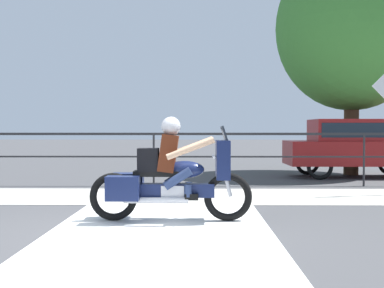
# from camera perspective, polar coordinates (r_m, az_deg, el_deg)

# --- Properties ---
(ground_plane) EXTENTS (120.00, 120.00, 0.00)m
(ground_plane) POSITION_cam_1_polar(r_m,az_deg,el_deg) (6.66, -8.73, -10.18)
(ground_plane) COLOR #424244
(sidewalk_band) EXTENTS (44.00, 2.40, 0.01)m
(sidewalk_band) POSITION_cam_1_polar(r_m,az_deg,el_deg) (9.99, -5.52, -6.16)
(sidewalk_band) COLOR #B7B2A8
(sidewalk_band) RESTS_ON ground
(crosswalk_band) EXTENTS (3.01, 6.00, 0.01)m
(crosswalk_band) POSITION_cam_1_polar(r_m,az_deg,el_deg) (6.40, -3.87, -10.62)
(crosswalk_band) COLOR silver
(crosswalk_band) RESTS_ON ground
(fence_railing) EXTENTS (36.00, 0.05, 1.30)m
(fence_railing) POSITION_cam_1_polar(r_m,az_deg,el_deg) (11.72, -4.56, -0.02)
(fence_railing) COLOR #232326
(fence_railing) RESTS_ON ground
(motorcycle) EXTENTS (2.45, 0.76, 1.56)m
(motorcycle) POSITION_cam_1_polar(r_m,az_deg,el_deg) (7.22, -2.65, -3.74)
(motorcycle) COLOR black
(motorcycle) RESTS_ON ground
(parked_car) EXTENTS (4.00, 1.61, 1.67)m
(parked_car) POSITION_cam_1_polar(r_m,az_deg,el_deg) (14.58, 18.61, -0.04)
(parked_car) COLOR maroon
(parked_car) RESTS_ON ground
(tree_behind_sign) EXTENTS (4.56, 4.56, 6.96)m
(tree_behind_sign) POSITION_cam_1_polar(r_m,az_deg,el_deg) (15.62, 18.47, 12.97)
(tree_behind_sign) COLOR brown
(tree_behind_sign) RESTS_ON ground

